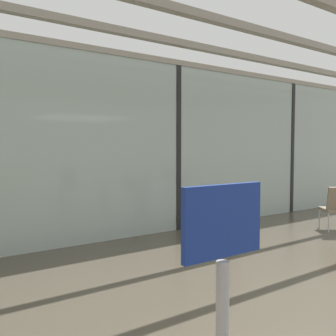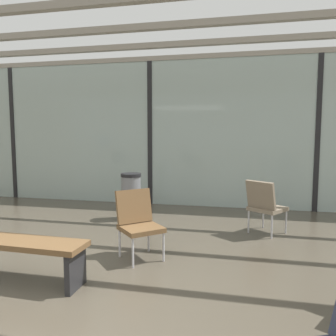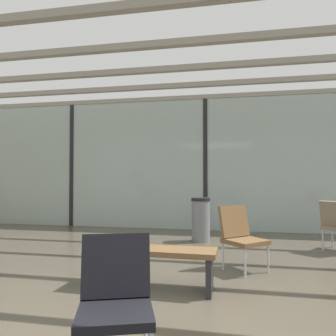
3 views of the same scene
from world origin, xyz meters
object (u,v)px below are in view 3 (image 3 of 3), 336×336
(parked_airplane, at_px, (194,157))
(waiting_bench, at_px, (151,257))
(trash_bin, at_px, (201,219))
(lounge_chair_2, at_px, (240,234))
(lounge_chair_3, at_px, (116,293))

(parked_airplane, bearing_deg, waiting_bench, -86.19)
(parked_airplane, bearing_deg, trash_bin, -82.00)
(lounge_chair_2, xyz_separation_m, trash_bin, (-0.73, 1.85, -0.06))
(lounge_chair_2, bearing_deg, waiting_bench, -178.38)
(parked_airplane, xyz_separation_m, trash_bin, (0.92, -6.57, -1.62))
(waiting_bench, bearing_deg, lounge_chair_2, 45.93)
(lounge_chair_3, bearing_deg, lounge_chair_2, 51.70)
(trash_bin, bearing_deg, waiting_bench, -95.93)
(parked_airplane, height_order, lounge_chair_2, parked_airplane)
(lounge_chair_2, height_order, waiting_bench, lounge_chair_2)
(lounge_chair_3, distance_m, trash_bin, 4.38)
(lounge_chair_3, bearing_deg, trash_bin, 68.86)
(lounge_chair_3, xyz_separation_m, trash_bin, (0.15, 4.38, -0.06))
(trash_bin, bearing_deg, lounge_chair_2, -68.50)
(lounge_chair_2, xyz_separation_m, lounge_chair_3, (-0.88, -2.53, 0.00))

